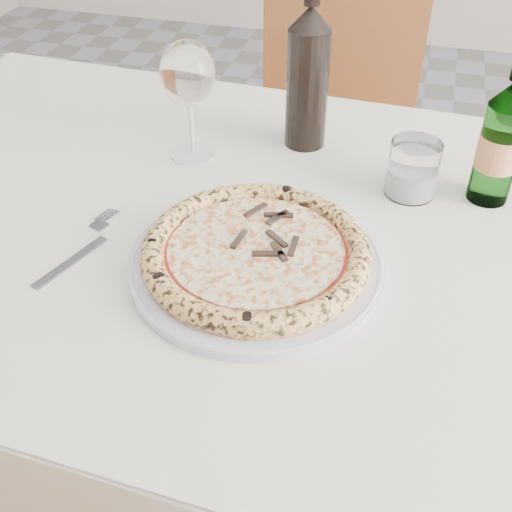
% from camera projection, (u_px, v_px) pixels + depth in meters
% --- Properties ---
extents(dining_table, '(1.52, 0.94, 0.76)m').
position_uv_depth(dining_table, '(273.00, 270.00, 0.97)').
color(dining_table, brown).
rests_on(dining_table, floor).
extents(chair_far, '(0.43, 0.43, 0.93)m').
position_uv_depth(chair_far, '(331.00, 111.00, 1.68)').
color(chair_far, brown).
rests_on(chair_far, floor).
extents(plate, '(0.33, 0.33, 0.02)m').
position_uv_depth(plate, '(256.00, 263.00, 0.84)').
color(plate, silver).
rests_on(plate, dining_table).
extents(pizza, '(0.30, 0.30, 0.03)m').
position_uv_depth(pizza, '(256.00, 252.00, 0.82)').
color(pizza, '#F4AF78').
rests_on(pizza, plate).
extents(fork, '(0.05, 0.18, 0.00)m').
position_uv_depth(fork, '(81.00, 249.00, 0.87)').
color(fork, slate).
rests_on(fork, dining_table).
extents(wine_glass, '(0.09, 0.09, 0.19)m').
position_uv_depth(wine_glass, '(188.00, 76.00, 0.98)').
color(wine_glass, silver).
rests_on(wine_glass, dining_table).
extents(tumbler, '(0.08, 0.08, 0.08)m').
position_uv_depth(tumbler, '(412.00, 172.00, 0.96)').
color(tumbler, white).
rests_on(tumbler, dining_table).
extents(beer_bottle, '(0.06, 0.06, 0.23)m').
position_uv_depth(beer_bottle, '(501.00, 142.00, 0.91)').
color(beer_bottle, '#498644').
rests_on(beer_bottle, dining_table).
extents(wine_bottle, '(0.07, 0.07, 0.28)m').
position_uv_depth(wine_bottle, '(308.00, 76.00, 1.02)').
color(wine_bottle, black).
rests_on(wine_bottle, dining_table).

